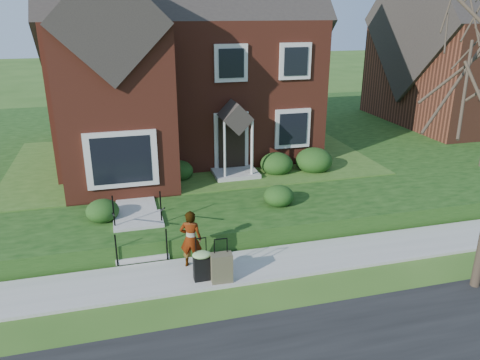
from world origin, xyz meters
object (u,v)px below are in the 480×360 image
object	(u,v)px
suitcase_olive	(222,268)
suitcase_black	(202,264)
front_steps	(140,233)
woman	(191,239)

from	to	relation	value
suitcase_olive	suitcase_black	bearing A→B (deg)	159.21
front_steps	suitcase_olive	xyz separation A→B (m)	(1.82, -2.41, -0.02)
front_steps	woman	distance (m)	1.97
woman	suitcase_olive	bearing A→B (deg)	143.93
suitcase_black	suitcase_olive	world-z (taller)	suitcase_olive
woman	suitcase_black	distance (m)	0.81
suitcase_black	front_steps	bearing A→B (deg)	120.68
woman	suitcase_black	bearing A→B (deg)	122.48
front_steps	woman	xyz separation A→B (m)	(1.22, -1.49, 0.38)
suitcase_black	suitcase_olive	bearing A→B (deg)	-24.78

